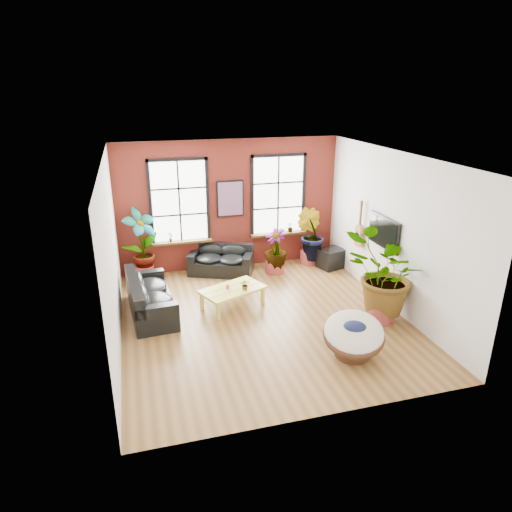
{
  "coord_description": "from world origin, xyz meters",
  "views": [
    {
      "loc": [
        -2.51,
        -8.49,
        4.8
      ],
      "look_at": [
        0.0,
        0.6,
        1.25
      ],
      "focal_mm": 32.0,
      "sensor_mm": 36.0,
      "label": 1
    }
  ],
  "objects_px": {
    "coffee_table": "(232,290)",
    "sofa_back": "(221,261)",
    "sofa_left": "(148,298)",
    "papasan_chair": "(354,335)"
  },
  "relations": [
    {
      "from": "coffee_table",
      "to": "sofa_back",
      "type": "bearing_deg",
      "value": 62.33
    },
    {
      "from": "sofa_left",
      "to": "coffee_table",
      "type": "distance_m",
      "value": 1.88
    },
    {
      "from": "sofa_back",
      "to": "papasan_chair",
      "type": "xyz_separation_m",
      "value": [
        1.57,
        -4.66,
        0.09
      ]
    },
    {
      "from": "sofa_back",
      "to": "sofa_left",
      "type": "bearing_deg",
      "value": -113.63
    },
    {
      "from": "sofa_back",
      "to": "coffee_table",
      "type": "distance_m",
      "value": 2.07
    },
    {
      "from": "coffee_table",
      "to": "papasan_chair",
      "type": "bearing_deg",
      "value": -79.67
    },
    {
      "from": "sofa_back",
      "to": "coffee_table",
      "type": "xyz_separation_m",
      "value": [
        -0.15,
        -2.07,
        0.06
      ]
    },
    {
      "from": "sofa_back",
      "to": "coffee_table",
      "type": "relative_size",
      "value": 1.15
    },
    {
      "from": "papasan_chair",
      "to": "sofa_back",
      "type": "bearing_deg",
      "value": 132.64
    },
    {
      "from": "sofa_left",
      "to": "coffee_table",
      "type": "xyz_separation_m",
      "value": [
        1.87,
        -0.17,
        0.02
      ]
    }
  ]
}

